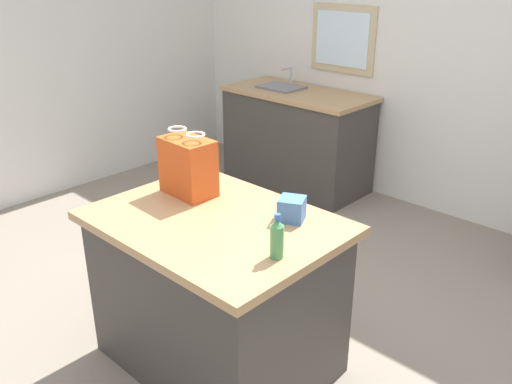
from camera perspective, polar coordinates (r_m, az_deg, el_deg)
The scene contains 8 objects.
ground at distance 3.39m, azimuth -0.26°, elevation -14.18°, with size 6.87×6.87×0.00m, color gray.
back_wall at distance 4.75m, azimuth 20.27°, elevation 13.92°, with size 5.72×0.13×2.80m.
left_wall at distance 5.14m, azimuth -24.89°, elevation 13.84°, with size 0.10×4.75×2.80m.
kitchen_island at distance 2.92m, azimuth -4.10°, elevation -10.45°, with size 1.22×0.91×0.87m.
sink_counter at distance 5.28m, azimuth 4.23°, elevation 5.71°, with size 1.42×0.68×1.11m.
shopping_bag at distance 2.95m, azimuth -7.13°, elevation 2.69°, with size 0.30×0.20×0.36m.
small_box at distance 2.67m, azimuth 3.76°, elevation -1.78°, with size 0.12×0.12×0.11m, color #4775B7.
bottle at distance 2.32m, azimuth 2.21°, elevation -4.88°, with size 0.06×0.06×0.21m.
Camera 1 is at (1.85, -1.95, 2.06)m, focal length 38.25 mm.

